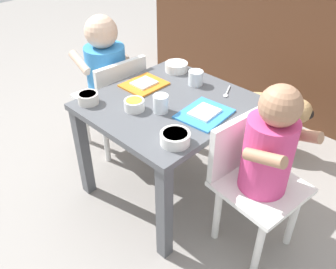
{
  "coord_description": "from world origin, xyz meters",
  "views": [
    {
      "loc": [
        0.86,
        -0.88,
        1.18
      ],
      "look_at": [
        0.0,
        0.0,
        0.3
      ],
      "focal_mm": 38.42,
      "sensor_mm": 36.0,
      "label": 1
    }
  ],
  "objects": [
    {
      "name": "ground_plane",
      "position": [
        0.0,
        0.0,
        0.0
      ],
      "size": [
        7.0,
        7.0,
        0.0
      ],
      "primitive_type": "plane",
      "color": "gray"
    },
    {
      "name": "kitchen_cabinet_back",
      "position": [
        0.0,
        1.07,
        0.45
      ],
      "size": [
        2.0,
        0.33,
        0.89
      ],
      "primitive_type": "cube",
      "color": "#56331E",
      "rests_on": "ground"
    },
    {
      "name": "dining_table",
      "position": [
        0.0,
        0.0,
        0.38
      ],
      "size": [
        0.55,
        0.6,
        0.46
      ],
      "color": "#515459",
      "rests_on": "ground"
    },
    {
      "name": "seated_child_left",
      "position": [
        -0.44,
        0.03,
        0.44
      ],
      "size": [
        0.3,
        0.3,
        0.69
      ],
      "color": "white",
      "rests_on": "ground"
    },
    {
      "name": "seated_child_right",
      "position": [
        0.44,
        0.02,
        0.43
      ],
      "size": [
        0.31,
        0.31,
        0.69
      ],
      "color": "white",
      "rests_on": "ground"
    },
    {
      "name": "dog",
      "position": [
        0.14,
        0.57,
        0.22
      ],
      "size": [
        0.4,
        0.25,
        0.33
      ],
      "color": "tan",
      "rests_on": "ground"
    },
    {
      "name": "food_tray_left",
      "position": [
        -0.17,
        0.02,
        0.47
      ],
      "size": [
        0.15,
        0.17,
        0.02
      ],
      "color": "orange",
      "rests_on": "dining_table"
    },
    {
      "name": "food_tray_right",
      "position": [
        0.17,
        0.02,
        0.47
      ],
      "size": [
        0.17,
        0.2,
        0.02
      ],
      "color": "#388CD8",
      "rests_on": "dining_table"
    },
    {
      "name": "water_cup_left",
      "position": [
        0.03,
        -0.07,
        0.49
      ],
      "size": [
        0.06,
        0.06,
        0.07
      ],
      "color": "white",
      "rests_on": "dining_table"
    },
    {
      "name": "water_cup_right",
      "position": [
        -0.02,
        0.18,
        0.49
      ],
      "size": [
        0.06,
        0.06,
        0.06
      ],
      "color": "white",
      "rests_on": "dining_table"
    },
    {
      "name": "cereal_bowl_left_side",
      "position": [
        -0.17,
        0.22,
        0.48
      ],
      "size": [
        0.1,
        0.1,
        0.04
      ],
      "color": "white",
      "rests_on": "dining_table"
    },
    {
      "name": "veggie_bowl_near",
      "position": [
        -0.21,
        -0.23,
        0.48
      ],
      "size": [
        0.08,
        0.08,
        0.04
      ],
      "color": "silver",
      "rests_on": "dining_table"
    },
    {
      "name": "cereal_bowl_right_side",
      "position": [
        -0.05,
        -0.13,
        0.48
      ],
      "size": [
        0.08,
        0.08,
        0.04
      ],
      "color": "white",
      "rests_on": "dining_table"
    },
    {
      "name": "veggie_bowl_far",
      "position": [
        0.21,
        -0.18,
        0.48
      ],
      "size": [
        0.1,
        0.1,
        0.04
      ],
      "color": "white",
      "rests_on": "dining_table"
    },
    {
      "name": "spoon_by_left_tray",
      "position": [
        0.13,
        0.22,
        0.46
      ],
      "size": [
        0.05,
        0.1,
        0.01
      ],
      "color": "silver",
      "rests_on": "dining_table"
    }
  ]
}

